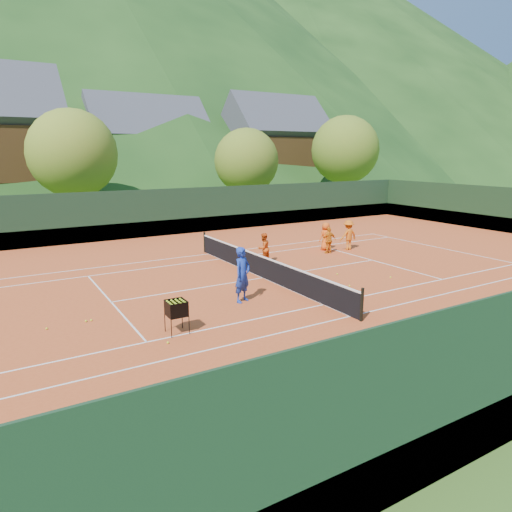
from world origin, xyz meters
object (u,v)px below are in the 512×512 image
coach (242,275)px  ball_hopper (176,309)px  student_b (329,240)px  student_d (348,235)px  student_a (264,248)px  tennis_net (263,266)px  chalet_mid (147,155)px  chalet_right (274,153)px  student_c (326,236)px

coach → ball_hopper: size_ratio=2.01×
coach → student_b: size_ratio=1.42×
coach → student_d: (9.36, 4.88, -0.18)m
student_d → ball_hopper: size_ratio=1.65×
student_a → tennis_net: size_ratio=0.12×
chalet_mid → chalet_right: size_ratio=1.06×
student_b → ball_hopper: 12.63m
tennis_net → student_b: bearing=23.1°
student_b → coach: bearing=38.4°
ball_hopper → chalet_right: size_ratio=0.08×
ball_hopper → tennis_net: bearing=35.8°
student_b → ball_hopper: student_b is taller
student_c → tennis_net: 6.71m
coach → student_a: 5.92m
ball_hopper → chalet_right: bearing=53.2°
student_c → tennis_net: (-5.94, -3.10, -0.27)m
coach → tennis_net: (2.30, 2.34, -0.50)m
student_c → chalet_mid: (0.06, 30.90, 4.20)m
student_c → ball_hopper: 13.33m
coach → student_a: (3.72, 4.60, -0.27)m
tennis_net → chalet_mid: bearing=80.0°
student_a → student_c: size_ratio=0.96×
tennis_net → chalet_right: size_ratio=1.01×
coach → student_d: coach is taller
coach → ball_hopper: bearing=-177.2°
tennis_net → ball_hopper: (-5.40, -3.90, 0.25)m
student_a → student_b: 4.15m
student_d → tennis_net: (-7.06, -2.54, -0.32)m
chalet_mid → chalet_right: 14.56m
student_c → tennis_net: size_ratio=0.13×
coach → student_c: bearing=9.6°
student_d → student_c: bearing=-26.6°
student_c → chalet_right: 30.67m
coach → chalet_mid: size_ratio=0.16×
student_a → student_d: bearing=168.0°
student_d → tennis_net: size_ratio=0.14×
student_c → student_d: student_d is taller
student_a → ball_hopper: (-6.82, -6.16, 0.01)m
chalet_mid → chalet_right: chalet_right is taller
student_c → tennis_net: bearing=26.7°
chalet_mid → student_d: bearing=-88.1°
tennis_net → student_c: bearing=27.6°
student_c → chalet_right: chalet_right is taller
student_c → student_d: 1.25m
student_a → chalet_right: (18.58, 27.74, 4.50)m
coach → chalet_right: bearing=31.6°
student_a → chalet_right: size_ratio=0.12×
tennis_net → chalet_right: (20.00, 30.00, 4.74)m
coach → tennis_net: 3.32m
student_a → chalet_right: 33.69m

